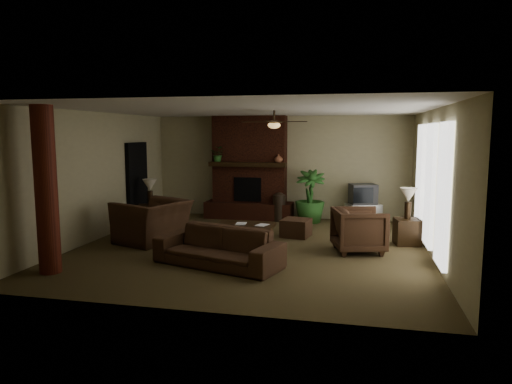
% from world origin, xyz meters
% --- Properties ---
extents(room_shell, '(7.00, 7.00, 7.00)m').
position_xyz_m(room_shell, '(0.00, 0.00, 1.40)').
color(room_shell, brown).
rests_on(room_shell, ground).
extents(fireplace, '(2.40, 0.70, 2.80)m').
position_xyz_m(fireplace, '(-0.80, 3.22, 1.16)').
color(fireplace, '#451E12').
rests_on(fireplace, ground).
extents(windows, '(0.08, 3.65, 2.35)m').
position_xyz_m(windows, '(3.45, 0.20, 1.35)').
color(windows, white).
rests_on(windows, ground).
extents(log_column, '(0.36, 0.36, 2.80)m').
position_xyz_m(log_column, '(-2.95, -2.40, 1.40)').
color(log_column, maroon).
rests_on(log_column, ground).
extents(doorway, '(0.10, 1.00, 2.10)m').
position_xyz_m(doorway, '(-3.44, 1.80, 1.05)').
color(doorway, black).
rests_on(doorway, ground).
extents(ceiling_fan, '(1.35, 1.35, 0.37)m').
position_xyz_m(ceiling_fan, '(0.40, 0.30, 2.53)').
color(ceiling_fan, '#2F2114').
rests_on(ceiling_fan, ceiling).
extents(sofa, '(2.38, 1.32, 0.90)m').
position_xyz_m(sofa, '(-0.30, -1.39, 0.45)').
color(sofa, '#432C1C').
rests_on(sofa, ground).
extents(armchair_left, '(1.32, 1.60, 1.20)m').
position_xyz_m(armchair_left, '(-2.20, 0.01, 0.60)').
color(armchair_left, '#432C1C').
rests_on(armchair_left, ground).
extents(armchair_right, '(1.09, 1.13, 0.96)m').
position_xyz_m(armchair_right, '(2.15, 0.10, 0.48)').
color(armchair_right, '#432C1C').
rests_on(armchair_right, ground).
extents(coffee_table, '(1.20, 0.70, 0.43)m').
position_xyz_m(coffee_table, '(-0.19, 0.22, 0.37)').
color(coffee_table, black).
rests_on(coffee_table, ground).
extents(ottoman, '(0.70, 0.70, 0.40)m').
position_xyz_m(ottoman, '(0.76, 1.18, 0.20)').
color(ottoman, '#432C1C').
rests_on(ottoman, ground).
extents(tv_stand, '(0.98, 0.78, 0.50)m').
position_xyz_m(tv_stand, '(2.28, 3.15, 0.25)').
color(tv_stand, silver).
rests_on(tv_stand, ground).
extents(tv, '(0.77, 0.69, 0.52)m').
position_xyz_m(tv, '(2.26, 3.14, 0.76)').
color(tv, '#38383A').
rests_on(tv, tv_stand).
extents(floor_vase, '(0.34, 0.34, 0.77)m').
position_xyz_m(floor_vase, '(0.08, 2.94, 0.43)').
color(floor_vase, '#2D2219').
rests_on(floor_vase, ground).
extents(floor_plant, '(0.93, 1.46, 0.77)m').
position_xyz_m(floor_plant, '(0.90, 2.91, 0.39)').
color(floor_plant, '#2E6026').
rests_on(floor_plant, ground).
extents(side_table_left, '(0.64, 0.64, 0.55)m').
position_xyz_m(side_table_left, '(-3.02, 1.50, 0.28)').
color(side_table_left, black).
rests_on(side_table_left, ground).
extents(lamp_left, '(0.40, 0.40, 0.65)m').
position_xyz_m(lamp_left, '(-2.97, 1.53, 1.00)').
color(lamp_left, '#2F2114').
rests_on(lamp_left, side_table_left).
extents(side_table_right, '(0.57, 0.57, 0.55)m').
position_xyz_m(side_table_right, '(3.15, 0.93, 0.28)').
color(side_table_right, black).
rests_on(side_table_right, ground).
extents(lamp_right, '(0.42, 0.42, 0.65)m').
position_xyz_m(lamp_right, '(3.15, 0.98, 1.00)').
color(lamp_right, '#2F2114').
rests_on(lamp_right, side_table_right).
extents(mantel_plant, '(0.41, 0.45, 0.33)m').
position_xyz_m(mantel_plant, '(-1.62, 2.97, 1.72)').
color(mantel_plant, '#2E6026').
rests_on(mantel_plant, fireplace).
extents(mantel_vase, '(0.27, 0.28, 0.22)m').
position_xyz_m(mantel_vase, '(0.05, 2.95, 1.67)').
color(mantel_vase, '#95583B').
rests_on(mantel_vase, fireplace).
extents(book_a, '(0.22, 0.04, 0.29)m').
position_xyz_m(book_a, '(-0.38, 0.16, 0.57)').
color(book_a, '#999999').
rests_on(book_a, coffee_table).
extents(book_b, '(0.21, 0.09, 0.29)m').
position_xyz_m(book_b, '(0.08, 0.18, 0.58)').
color(book_b, '#999999').
rests_on(book_b, coffee_table).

